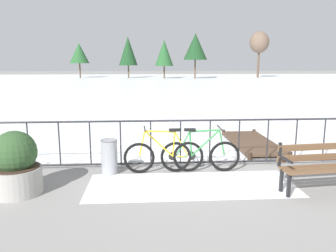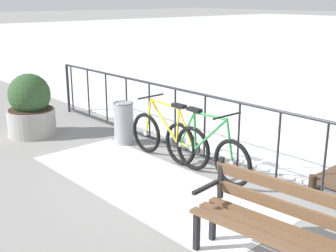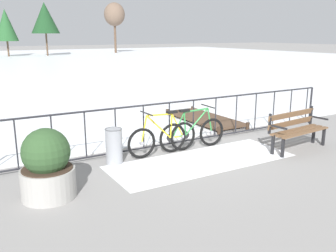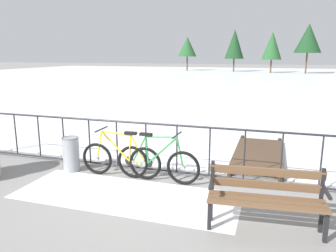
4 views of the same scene
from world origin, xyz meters
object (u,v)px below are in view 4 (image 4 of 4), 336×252
bicycle_second (157,163)px  park_bench (266,194)px  trash_bin (71,154)px  bicycle_near_railing (121,159)px

bicycle_second → park_bench: bearing=-30.0°
park_bench → trash_bin: park_bench is taller
bicycle_second → trash_bin: bearing=-179.7°
bicycle_second → park_bench: size_ratio=1.04×
park_bench → trash_bin: bearing=163.6°
bicycle_near_railing → trash_bin: size_ratio=2.34×
bicycle_near_railing → trash_bin: 1.15m
bicycle_near_railing → bicycle_second: bearing=0.0°
park_bench → trash_bin: (-3.97, 1.17, -0.14)m
bicycle_near_railing → park_bench: bearing=-22.7°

